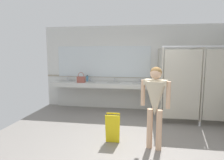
{
  "coord_description": "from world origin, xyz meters",
  "views": [
    {
      "loc": [
        0.23,
        -3.65,
        1.8
      ],
      "look_at": [
        -0.53,
        1.2,
        1.14
      ],
      "focal_mm": 31.3,
      "sensor_mm": 36.0,
      "label": 1
    }
  ],
  "objects": [
    {
      "name": "soap_dispenser",
      "position": [
        -1.6,
        2.62,
        0.98
      ],
      "size": [
        0.07,
        0.07,
        0.21
      ],
      "color": "teal",
      "rests_on": "vanity_counter"
    },
    {
      "name": "person_standing",
      "position": [
        0.48,
        -0.03,
        0.98
      ],
      "size": [
        0.53,
        0.51,
        1.57
      ],
      "color": "#DBAD89",
      "rests_on": "ground_plane"
    },
    {
      "name": "mirror_panel",
      "position": [
        -1.08,
        2.75,
        1.55
      ],
      "size": [
        3.12,
        0.02,
        1.01
      ],
      "primitive_type": "cube",
      "color": "silver",
      "rests_on": "wall_back"
    },
    {
      "name": "wall_back",
      "position": [
        0.0,
        2.82,
        1.36
      ],
      "size": [
        6.14,
        0.12,
        2.71
      ],
      "primitive_type": "cube",
      "color": "silver",
      "rests_on": "ground_plane"
    },
    {
      "name": "ground_plane",
      "position": [
        0.0,
        0.0,
        -0.05
      ],
      "size": [
        6.14,
        6.12,
        0.1
      ],
      "primitive_type": "cube",
      "color": "gray"
    },
    {
      "name": "wet_floor_sign",
      "position": [
        -0.35,
        0.11,
        0.31
      ],
      "size": [
        0.28,
        0.19,
        0.6
      ],
      "color": "yellow",
      "rests_on": "ground_plane"
    },
    {
      "name": "vanity_counter",
      "position": [
        -1.08,
        2.54,
        0.66
      ],
      "size": [
        3.22,
        0.59,
        1.0
      ],
      "color": "silver",
      "rests_on": "ground_plane"
    },
    {
      "name": "handbag",
      "position": [
        -1.7,
        2.3,
        1.0
      ],
      "size": [
        0.26,
        0.12,
        0.33
      ],
      "color": "#934C42",
      "rests_on": "vanity_counter"
    },
    {
      "name": "wall_back_tile_band",
      "position": [
        0.0,
        2.76,
        1.05
      ],
      "size": [
        6.14,
        0.01,
        0.06
      ],
      "primitive_type": "cube",
      "color": "#9E937F",
      "rests_on": "wall_back"
    },
    {
      "name": "bathroom_stalls",
      "position": [
        1.68,
        1.82,
        1.05
      ],
      "size": [
        1.98,
        1.44,
        2.0
      ],
      "color": "#B2AD9E",
      "rests_on": "ground_plane"
    }
  ]
}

